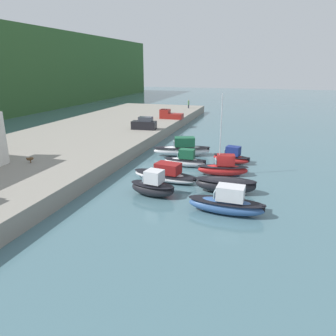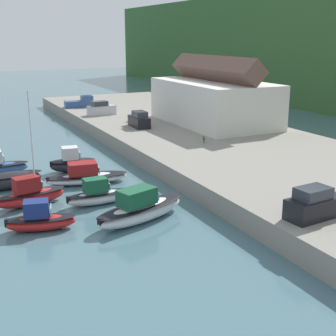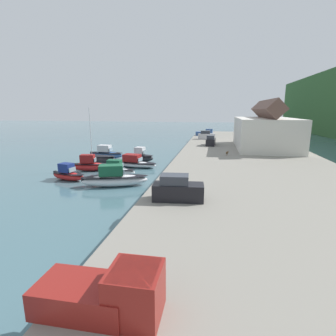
% 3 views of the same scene
% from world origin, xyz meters
% --- Properties ---
extents(ground_plane, '(320.00, 320.00, 0.00)m').
position_xyz_m(ground_plane, '(0.00, 0.00, 0.00)').
color(ground_plane, '#476B75').
extents(quay_promenade, '(109.34, 22.96, 1.78)m').
position_xyz_m(quay_promenade, '(0.00, 23.99, 0.89)').
color(quay_promenade, gray).
rests_on(quay_promenade, ground_plane).
extents(moored_boat_0, '(2.77, 4.89, 2.62)m').
position_xyz_m(moored_boat_0, '(-6.83, 5.60, 0.96)').
color(moored_boat_0, black).
rests_on(moored_boat_0, ground_plane).
extents(moored_boat_1, '(3.60, 8.02, 2.07)m').
position_xyz_m(moored_boat_1, '(-2.31, 5.70, 0.73)').
color(moored_boat_1, silver).
rests_on(moored_boat_1, ground_plane).
extents(moored_boat_2, '(1.70, 5.55, 2.27)m').
position_xyz_m(moored_boat_2, '(3.65, 4.97, 0.81)').
color(moored_boat_2, silver).
rests_on(moored_boat_2, ground_plane).
extents(moored_boat_3, '(4.66, 8.43, 2.66)m').
position_xyz_m(moored_boat_3, '(8.65, 6.67, 0.98)').
color(moored_boat_3, silver).
rests_on(moored_boat_3, ground_plane).
extents(moored_boat_4, '(2.40, 6.79, 2.55)m').
position_xyz_m(moored_boat_4, '(-8.81, -1.89, 0.93)').
color(moored_boat_4, '#33568E').
rests_on(moored_boat_4, ground_plane).
extents(moored_boat_5, '(2.54, 6.24, 1.56)m').
position_xyz_m(moored_boat_5, '(-3.87, -1.13, 0.82)').
color(moored_boat_5, black).
rests_on(moored_boat_5, ground_plane).
extents(moored_boat_6, '(2.80, 6.11, 9.43)m').
position_xyz_m(moored_boat_6, '(1.50, -0.15, 0.93)').
color(moored_boat_6, red).
rests_on(moored_boat_6, ground_plane).
extents(moored_boat_7, '(2.89, 5.30, 2.24)m').
position_xyz_m(moored_boat_7, '(7.00, -0.48, 0.80)').
color(moored_boat_7, red).
rests_on(moored_boat_7, ground_plane).
extents(parked_car_2, '(2.15, 4.34, 2.16)m').
position_xyz_m(parked_car_2, '(17.19, 15.69, 2.70)').
color(parked_car_2, black).
rests_on(parked_car_2, quay_promenade).
extents(pickup_truck_0, '(2.01, 4.73, 1.90)m').
position_xyz_m(pickup_truck_0, '(29.96, 15.01, 2.60)').
color(pickup_truck_0, maroon).
rests_on(pickup_truck_0, quay_promenade).
extents(person_on_quay, '(0.40, 0.40, 2.14)m').
position_xyz_m(person_on_quay, '(48.24, 15.40, 2.88)').
color(person_on_quay, '#232838').
rests_on(person_on_quay, quay_promenade).
extents(dog_on_quay, '(0.86, 0.62, 0.68)m').
position_xyz_m(dog_on_quay, '(-5.81, 20.64, 2.24)').
color(dog_on_quay, brown).
rests_on(dog_on_quay, quay_promenade).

